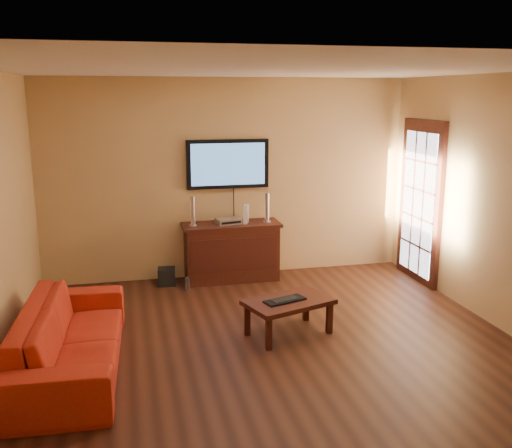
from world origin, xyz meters
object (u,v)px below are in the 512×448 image
object	(u,v)px
media_console	(232,251)
bottle	(188,284)
speaker_right	(267,209)
subwoofer	(167,276)
game_console	(246,214)
keyboard	(285,300)
sofa	(71,327)
speaker_left	(193,212)
av_receiver	(228,221)
coffee_table	(289,305)
television	(228,164)

from	to	relation	value
media_console	bottle	world-z (taller)	media_console
speaker_right	subwoofer	size ratio (longest dim) A/B	1.76
subwoofer	game_console	bearing A→B (deg)	5.45
keyboard	game_console	bearing A→B (deg)	89.74
sofa	speaker_left	size ratio (longest dim) A/B	5.47
bottle	sofa	bearing A→B (deg)	-123.45
av_receiver	subwoofer	xyz separation A→B (m)	(-0.84, -0.02, -0.71)
coffee_table	bottle	xyz separation A→B (m)	(-0.88, 1.61, -0.24)
sofa	subwoofer	bearing A→B (deg)	-22.15
coffee_table	game_console	size ratio (longest dim) A/B	4.11
media_console	bottle	size ratio (longest dim) A/B	7.10
speaker_right	bottle	xyz separation A→B (m)	(-1.13, -0.28, -0.88)
keyboard	subwoofer	bearing A→B (deg)	119.03
media_console	subwoofer	world-z (taller)	media_console
coffee_table	game_console	distance (m)	2.00
sofa	coffee_table	bearing A→B (deg)	-79.25
speaker_left	keyboard	size ratio (longest dim) A/B	0.83
speaker_left	av_receiver	size ratio (longest dim) A/B	1.23
speaker_right	media_console	bearing A→B (deg)	176.58
speaker_left	game_console	bearing A→B (deg)	0.83
television	sofa	size ratio (longest dim) A/B	0.52
television	game_console	world-z (taller)	television
bottle	media_console	bearing A→B (deg)	25.95
subwoofer	keyboard	world-z (taller)	keyboard
subwoofer	bottle	bearing A→B (deg)	-44.94
speaker_right	keyboard	size ratio (longest dim) A/B	0.84
speaker_left	subwoofer	bearing A→B (deg)	178.94
game_console	keyboard	xyz separation A→B (m)	(-0.01, -1.94, -0.51)
coffee_table	subwoofer	world-z (taller)	coffee_table
television	bottle	xyz separation A→B (m)	(-0.64, -0.52, -1.47)
av_receiver	subwoofer	bearing A→B (deg)	170.88
coffee_table	speaker_right	xyz separation A→B (m)	(0.24, 1.90, 0.64)
television	subwoofer	size ratio (longest dim) A/B	4.97
subwoofer	keyboard	xyz separation A→B (m)	(1.08, -1.94, 0.28)
television	speaker_left	bearing A→B (deg)	-155.41
coffee_table	television	bearing A→B (deg)	96.48
media_console	av_receiver	bearing A→B (deg)	-179.85
bottle	coffee_table	bearing A→B (deg)	-61.32
television	keyboard	world-z (taller)	television
television	sofa	world-z (taller)	television
coffee_table	speaker_left	distance (m)	2.14
av_receiver	keyboard	world-z (taller)	av_receiver
game_console	media_console	bearing A→B (deg)	-162.82
sofa	keyboard	size ratio (longest dim) A/B	4.53
coffee_table	game_console	world-z (taller)	game_console
speaker_right	game_console	xyz separation A→B (m)	(-0.29, 0.01, -0.06)
media_console	speaker_left	world-z (taller)	speaker_left
media_console	sofa	bearing A→B (deg)	-130.55
game_console	subwoofer	size ratio (longest dim) A/B	1.10
game_console	keyboard	bearing A→B (deg)	-68.81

